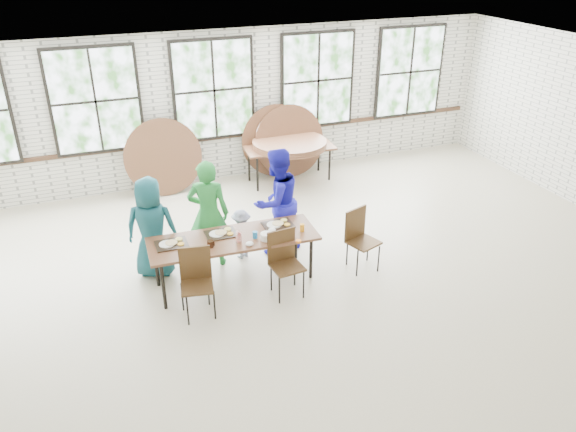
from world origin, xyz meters
name	(u,v)px	position (x,y,z in m)	size (l,w,h in m)	color
room	(214,92)	(0.00, 4.44, 1.83)	(12.00, 12.00, 12.00)	#C2B69A
dining_table	(233,241)	(-0.75, 0.61, 0.69)	(2.43, 0.91, 0.74)	brown
chair_near_left	(196,276)	(-1.42, 0.11, 0.56)	(0.49, 0.48, 0.95)	#442D16
chair_near_right	(284,257)	(-0.16, 0.13, 0.56)	(0.46, 0.44, 0.95)	#442D16
chair_spare	(359,234)	(1.14, 0.36, 0.56)	(0.53, 0.52, 0.95)	#442D16
adult_teal	(152,228)	(-1.80, 1.26, 0.78)	(0.76, 0.49, 1.55)	#175854
adult_green	(209,214)	(-0.94, 1.26, 0.85)	(0.62, 0.41, 1.70)	#228234
toddler	(242,234)	(-0.45, 1.26, 0.41)	(0.53, 0.30, 0.81)	#171D48
adult_blue	(277,202)	(0.14, 1.26, 0.87)	(0.84, 0.66, 1.73)	#1C1AB6
storage_table	(289,149)	(1.35, 3.84, 0.69)	(1.85, 0.88, 0.74)	brown
tabletop_clutter	(238,236)	(-0.69, 0.60, 0.77)	(2.10, 0.66, 0.11)	black
round_tops_stacked	(289,144)	(1.35, 3.84, 0.80)	(1.50, 1.50, 0.13)	brown
round_tops_leaning	(245,146)	(0.53, 4.20, 0.73)	(4.11, 0.42, 1.49)	brown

